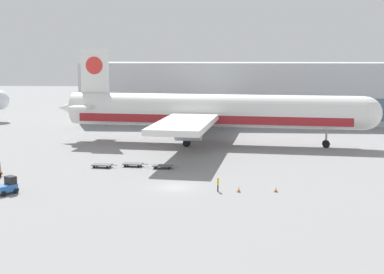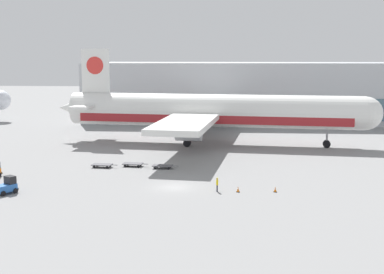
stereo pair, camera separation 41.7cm
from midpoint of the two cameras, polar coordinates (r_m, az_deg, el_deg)
ground_plane at (r=65.24m, az=-2.00°, el=-5.39°), size 400.00×400.00×0.00m
terminal_building at (r=128.97m, az=8.72°, el=4.74°), size 90.00×18.20×14.00m
airplane_main at (r=95.17m, az=1.65°, el=2.70°), size 58.01×48.58×17.00m
baggage_tug_foreground at (r=65.76m, az=-19.28°, el=-4.99°), size 2.58×2.81×2.00m
baggage_dolly_lead at (r=77.37m, az=-9.72°, el=-2.95°), size 3.76×1.78×0.48m
baggage_dolly_second at (r=77.43m, az=-6.47°, el=-2.87°), size 3.76×1.78×0.48m
baggage_dolly_third at (r=75.76m, az=-3.28°, el=-3.08°), size 3.76×1.78×0.48m
ground_crew_near at (r=63.06m, az=2.59°, el=-4.97°), size 0.25×0.57×1.70m
traffic_cone_near at (r=63.79m, az=8.76°, el=-5.53°), size 0.40×0.40×0.63m
traffic_cone_far at (r=63.23m, az=4.83°, el=-5.57°), size 0.40×0.40×0.68m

